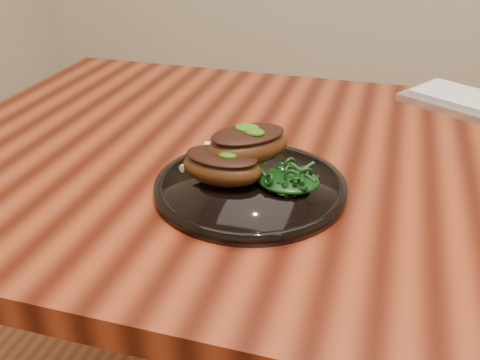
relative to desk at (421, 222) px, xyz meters
name	(u,v)px	position (x,y,z in m)	size (l,w,h in m)	color
desk	(421,222)	(0.00, 0.00, 0.00)	(1.60, 0.80, 0.75)	#370F06
plate	(250,186)	(-0.24, -0.12, 0.09)	(0.26, 0.26, 0.02)	black
lamb_chop_front	(222,165)	(-0.28, -0.13, 0.12)	(0.12, 0.09, 0.05)	#43220D
lamb_chop_back	(247,144)	(-0.25, -0.10, 0.14)	(0.14, 0.13, 0.05)	#43220D
herb_smear	(239,160)	(-0.27, -0.06, 0.10)	(0.08, 0.05, 0.01)	#1D4C08
greens_heap	(289,177)	(-0.19, -0.12, 0.11)	(0.08, 0.08, 0.03)	black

